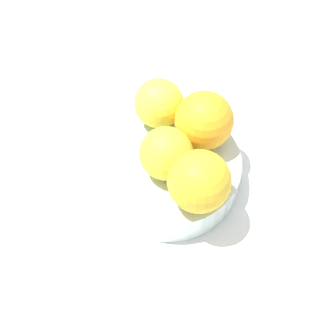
# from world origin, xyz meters

# --- Properties ---
(ground_plane) EXTENTS (1.10, 1.10, 0.02)m
(ground_plane) POSITION_xyz_m (0.00, 0.00, -0.01)
(ground_plane) COLOR white
(fruit_bowl) EXTENTS (0.17, 0.17, 0.04)m
(fruit_bowl) POSITION_xyz_m (0.00, 0.00, 0.02)
(fruit_bowl) COLOR silver
(fruit_bowl) RESTS_ON ground_plane
(orange_in_bowl_0) EXTENTS (0.06, 0.06, 0.06)m
(orange_in_bowl_0) POSITION_xyz_m (-0.00, -0.01, 0.07)
(orange_in_bowl_0) COLOR yellow
(orange_in_bowl_0) RESTS_ON fruit_bowl
(orange_in_bowl_1) EXTENTS (0.07, 0.07, 0.07)m
(orange_in_bowl_1) POSITION_xyz_m (0.04, 0.04, 0.08)
(orange_in_bowl_1) COLOR #F9A823
(orange_in_bowl_1) RESTS_ON fruit_bowl
(orange_in_bowl_2) EXTENTS (0.06, 0.06, 0.06)m
(orange_in_bowl_2) POSITION_xyz_m (-0.02, 0.06, 0.07)
(orange_in_bowl_2) COLOR yellow
(orange_in_bowl_2) RESTS_ON fruit_bowl
(orange_in_bowl_3) EXTENTS (0.07, 0.07, 0.07)m
(orange_in_bowl_3) POSITION_xyz_m (0.04, -0.05, 0.07)
(orange_in_bowl_3) COLOR yellow
(orange_in_bowl_3) RESTS_ON fruit_bowl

